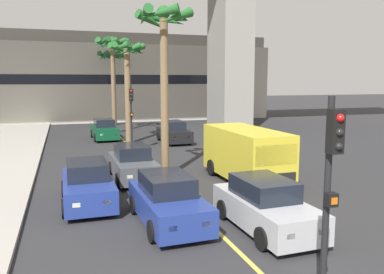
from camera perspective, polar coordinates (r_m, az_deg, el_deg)
lane_stripe_center at (r=23.76m, az=-7.49°, el=-2.78°), size 0.14×56.00×0.01m
pier_building_backdrop at (r=47.14m, az=-13.03°, el=8.21°), size 38.64×8.04×9.59m
car_queue_front at (r=31.15m, az=-12.50°, el=1.01°), size 1.92×4.14×1.56m
car_queue_second at (r=18.23m, az=-8.57°, el=-3.82°), size 1.84×4.10×1.56m
car_queue_third at (r=28.88m, az=-2.65°, el=0.65°), size 1.84×4.10×1.56m
car_queue_fourth at (r=12.25m, az=10.50°, el=-9.79°), size 1.92×4.15×1.56m
car_queue_fifth at (r=14.93m, az=-14.81°, el=-6.66°), size 1.84×4.11×1.56m
car_queue_sixth at (r=12.56m, az=-3.52°, el=-9.21°), size 1.93×4.15×1.56m
delivery_van at (r=17.63m, az=7.75°, el=-2.34°), size 2.23×5.28×2.36m
traffic_light_median_near at (r=7.34m, az=19.30°, el=-6.07°), size 0.24×0.37×4.20m
traffic_light_median_far at (r=24.79m, az=-8.75°, el=3.97°), size 0.24×0.37×4.20m
palm_tree_near_median at (r=18.00m, az=-4.09°, el=13.45°), size 2.51×2.69×7.73m
palm_tree_mid_median at (r=28.41m, az=-9.30°, el=10.41°), size 2.69×2.69×7.19m
palm_tree_far_median at (r=40.84m, az=-11.27°, el=10.35°), size 3.20×3.22×7.48m
palm_tree_farthest_median at (r=34.44m, az=-11.38°, el=11.84°), size 2.98×2.98×8.12m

